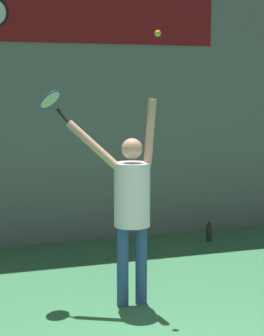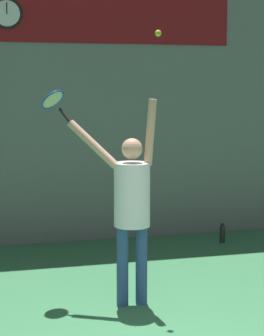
{
  "view_description": "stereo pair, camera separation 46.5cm",
  "coord_description": "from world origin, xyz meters",
  "px_view_note": "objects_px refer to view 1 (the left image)",
  "views": [
    {
      "loc": [
        -1.83,
        -3.94,
        2.42
      ],
      "look_at": [
        0.26,
        2.25,
        1.54
      ],
      "focal_mm": 65.0,
      "sensor_mm": 36.0,
      "label": 1
    },
    {
      "loc": [
        -1.38,
        -4.07,
        2.42
      ],
      "look_at": [
        0.26,
        2.25,
        1.54
      ],
      "focal_mm": 65.0,
      "sensor_mm": 36.0,
      "label": 2
    }
  ],
  "objects_px": {
    "tennis_racket": "(51,101)",
    "tennis_ball": "(158,33)",
    "tennis_player": "(131,201)",
    "water_bottle": "(209,233)"
  },
  "relations": [
    {
      "from": "tennis_racket",
      "to": "tennis_ball",
      "type": "bearing_deg",
      "value": -28.2
    },
    {
      "from": "tennis_player",
      "to": "tennis_racket",
      "type": "height_order",
      "value": "tennis_racket"
    },
    {
      "from": "tennis_racket",
      "to": "tennis_ball",
      "type": "distance_m",
      "value": 1.39
    },
    {
      "from": "tennis_ball",
      "to": "water_bottle",
      "type": "relative_size",
      "value": 0.23
    },
    {
      "from": "tennis_player",
      "to": "water_bottle",
      "type": "xyz_separation_m",
      "value": [
        2.05,
        2.25,
        -1.04
      ]
    },
    {
      "from": "tennis_player",
      "to": "tennis_ball",
      "type": "relative_size",
      "value": 32.88
    },
    {
      "from": "tennis_player",
      "to": "tennis_racket",
      "type": "bearing_deg",
      "value": 145.34
    },
    {
      "from": "tennis_racket",
      "to": "tennis_ball",
      "type": "xyz_separation_m",
      "value": [
        1.05,
        -0.56,
        0.72
      ]
    },
    {
      "from": "tennis_player",
      "to": "tennis_ball",
      "type": "xyz_separation_m",
      "value": [
        0.29,
        -0.04,
        1.8
      ]
    },
    {
      "from": "tennis_player",
      "to": "tennis_racket",
      "type": "distance_m",
      "value": 1.42
    }
  ]
}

